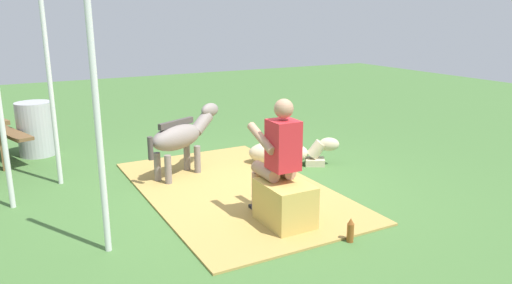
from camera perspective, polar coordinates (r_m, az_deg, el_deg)
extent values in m
plane|color=#426B33|center=(6.21, -0.73, -5.60)|extent=(24.00, 24.00, 0.00)
cube|color=#AD8C47|center=(6.16, -2.60, -5.65)|extent=(3.54, 2.14, 0.02)
cube|color=tan|center=(5.13, 3.43, -7.35)|extent=(0.61, 0.45, 0.47)
cylinder|color=tan|center=(5.18, 1.10, -3.49)|extent=(0.40, 0.15, 0.14)
cylinder|color=tan|center=(5.45, 0.07, -5.96)|extent=(0.11, 0.11, 0.47)
cube|color=black|center=(5.52, 0.06, -7.95)|extent=(0.22, 0.10, 0.06)
cylinder|color=tan|center=(5.27, 3.01, -3.17)|extent=(0.40, 0.15, 0.14)
cylinder|color=tan|center=(5.54, 1.91, -5.61)|extent=(0.11, 0.11, 0.47)
cube|color=black|center=(5.61, 1.89, -7.58)|extent=(0.22, 0.10, 0.06)
cube|color=red|center=(4.96, 3.24, -0.35)|extent=(0.31, 0.29, 0.52)
cylinder|color=tan|center=(5.02, 0.63, 0.46)|extent=(0.50, 0.10, 0.26)
cylinder|color=tan|center=(5.18, 3.75, 0.87)|extent=(0.50, 0.10, 0.26)
sphere|color=tan|center=(4.88, 3.30, 3.96)|extent=(0.20, 0.20, 0.20)
ellipsoid|color=slate|center=(6.54, -9.34, 0.58)|extent=(0.65, 0.90, 0.34)
cylinder|color=slate|center=(6.90, -8.16, -1.84)|extent=(0.09, 0.09, 0.41)
cylinder|color=slate|center=(6.77, -6.94, -2.13)|extent=(0.09, 0.09, 0.41)
cylinder|color=slate|center=(6.53, -11.56, -2.97)|extent=(0.09, 0.09, 0.41)
cylinder|color=slate|center=(6.39, -10.34, -3.31)|extent=(0.09, 0.09, 0.41)
cylinder|color=slate|center=(6.87, -6.43, 2.23)|extent=(0.32, 0.41, 0.33)
ellipsoid|color=slate|center=(6.97, -5.47, 3.78)|extent=(0.28, 0.36, 0.20)
cube|color=#433D3A|center=(6.50, -9.41, 2.20)|extent=(0.31, 0.57, 0.08)
cylinder|color=#433D3A|center=(6.25, -12.37, -0.74)|extent=(0.07, 0.07, 0.30)
ellipsoid|color=beige|center=(7.15, 2.67, -1.30)|extent=(0.79, 0.96, 0.36)
cube|color=beige|center=(7.22, 6.95, -2.32)|extent=(0.35, 0.36, 0.10)
cylinder|color=beige|center=(7.17, 7.16, -0.87)|extent=(0.30, 0.34, 0.30)
ellipsoid|color=beige|center=(7.16, 8.62, -0.27)|extent=(0.29, 0.34, 0.20)
cube|color=beige|center=(7.10, 3.34, 0.25)|extent=(0.29, 0.42, 0.08)
cylinder|color=brown|center=(4.91, 11.09, -10.48)|extent=(0.07, 0.07, 0.19)
cone|color=brown|center=(4.85, 11.16, -9.14)|extent=(0.06, 0.06, 0.06)
cylinder|color=#B2B2B7|center=(8.34, -24.59, 1.42)|extent=(0.55, 0.55, 0.85)
cylinder|color=silver|center=(4.51, -18.14, 1.45)|extent=(0.06, 0.06, 2.37)
cylinder|color=silver|center=(6.64, -23.04, 5.15)|extent=(0.06, 0.06, 2.37)
cube|color=brown|center=(8.29, -27.45, 1.13)|extent=(1.50, 0.69, 0.05)
cube|color=brown|center=(7.73, -27.71, -0.54)|extent=(0.08, 0.08, 0.69)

